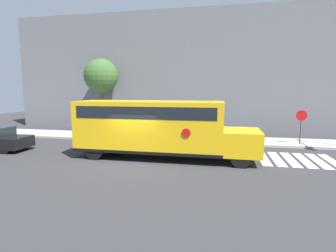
# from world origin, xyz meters

# --- Properties ---
(ground_plane) EXTENTS (60.00, 60.00, 0.00)m
(ground_plane) POSITION_xyz_m (0.00, 0.00, 0.00)
(ground_plane) COLOR #333335
(sidewalk_strip) EXTENTS (44.00, 3.00, 0.15)m
(sidewalk_strip) POSITION_xyz_m (0.00, 6.50, 0.07)
(sidewalk_strip) COLOR #B2ADA3
(sidewalk_strip) RESTS_ON ground
(building_backdrop) EXTENTS (32.00, 4.00, 10.98)m
(building_backdrop) POSITION_xyz_m (0.00, 13.00, 5.49)
(building_backdrop) COLOR slate
(building_backdrop) RESTS_ON ground
(crosswalk_stripes) EXTENTS (4.00, 3.20, 0.01)m
(crosswalk_stripes) POSITION_xyz_m (8.55, 2.00, 0.00)
(crosswalk_stripes) COLOR white
(crosswalk_stripes) RESTS_ON ground
(school_bus) EXTENTS (9.96, 2.57, 3.16)m
(school_bus) POSITION_xyz_m (0.93, 0.95, 1.80)
(school_bus) COLOR yellow
(school_bus) RESTS_ON ground
(stop_sign) EXTENTS (0.70, 0.10, 2.44)m
(stop_sign) POSITION_xyz_m (9.66, 5.74, 1.62)
(stop_sign) COLOR #38383A
(stop_sign) RESTS_ON ground
(tree_near_sidewalk) EXTENTS (3.07, 3.07, 6.60)m
(tree_near_sidewalk) POSITION_xyz_m (-6.42, 9.51, 5.02)
(tree_near_sidewalk) COLOR brown
(tree_near_sidewalk) RESTS_ON ground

